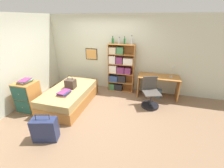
# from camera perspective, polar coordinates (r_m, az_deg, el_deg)

# --- Properties ---
(ground_plane) EXTENTS (14.00, 14.00, 0.00)m
(ground_plane) POSITION_cam_1_polar(r_m,az_deg,el_deg) (4.59, -7.43, -8.77)
(ground_plane) COLOR #84664C
(wall_back) EXTENTS (10.00, 0.09, 2.60)m
(wall_back) POSITION_cam_1_polar(r_m,az_deg,el_deg) (5.46, -1.87, 11.60)
(wall_back) COLOR beige
(wall_back) RESTS_ON ground_plane
(wall_left) EXTENTS (0.06, 10.00, 2.60)m
(wall_left) POSITION_cam_1_polar(r_m,az_deg,el_deg) (5.26, -30.56, 7.84)
(wall_left) COLOR beige
(wall_left) RESTS_ON ground_plane
(bed) EXTENTS (1.11, 1.91, 0.52)m
(bed) POSITION_cam_1_polar(r_m,az_deg,el_deg) (4.78, -15.70, -4.53)
(bed) COLOR #B77538
(bed) RESTS_ON ground_plane
(handbag) EXTENTS (0.29, 0.23, 0.41)m
(handbag) POSITION_cam_1_polar(r_m,az_deg,el_deg) (4.64, -15.50, 0.14)
(handbag) COLOR #47382D
(handbag) RESTS_ON bed
(book_stack_on_bed) EXTENTS (0.30, 0.38, 0.09)m
(book_stack_on_bed) POSITION_cam_1_polar(r_m,az_deg,el_deg) (4.34, -17.86, -3.28)
(book_stack_on_bed) COLOR beige
(book_stack_on_bed) RESTS_ON bed
(suitcase) EXTENTS (0.57, 0.39, 0.65)m
(suitcase) POSITION_cam_1_polar(r_m,az_deg,el_deg) (3.67, -24.16, -15.49)
(suitcase) COLOR navy
(suitcase) RESTS_ON ground_plane
(dresser) EXTENTS (0.54, 0.52, 0.86)m
(dresser) POSITION_cam_1_polar(r_m,az_deg,el_deg) (4.85, -29.38, -4.23)
(dresser) COLOR #B77538
(dresser) RESTS_ON ground_plane
(magazine_pile_on_dresser) EXTENTS (0.32, 0.37, 0.09)m
(magazine_pile_on_dresser) POSITION_cam_1_polar(r_m,az_deg,el_deg) (4.66, -30.26, 0.94)
(magazine_pile_on_dresser) COLOR #99894C
(magazine_pile_on_dresser) RESTS_ON dresser
(bookcase) EXTENTS (0.89, 0.29, 1.68)m
(bookcase) POSITION_cam_1_polar(r_m,az_deg,el_deg) (5.28, 2.76, 5.77)
(bookcase) COLOR #B77538
(bookcase) RESTS_ON ground_plane
(bottle_green) EXTENTS (0.07, 0.07, 0.24)m
(bottle_green) POSITION_cam_1_polar(r_m,az_deg,el_deg) (5.16, 0.27, 16.20)
(bottle_green) COLOR #1E6B2D
(bottle_green) RESTS_ON bookcase
(bottle_brown) EXTENTS (0.06, 0.06, 0.21)m
(bottle_brown) POSITION_cam_1_polar(r_m,az_deg,el_deg) (5.10, 2.80, 15.98)
(bottle_brown) COLOR #B7BCC1
(bottle_brown) RESTS_ON bookcase
(bottle_clear) EXTENTS (0.06, 0.06, 0.24)m
(bottle_clear) POSITION_cam_1_polar(r_m,az_deg,el_deg) (5.03, 4.79, 15.95)
(bottle_clear) COLOR #1E6B2D
(bottle_clear) RESTS_ON bookcase
(bottle_blue) EXTENTS (0.06, 0.06, 0.28)m
(bottle_blue) POSITION_cam_1_polar(r_m,az_deg,el_deg) (4.98, 7.48, 15.94)
(bottle_blue) COLOR #B7BCC1
(bottle_blue) RESTS_ON bookcase
(desk) EXTENTS (1.30, 0.58, 0.74)m
(desk) POSITION_cam_1_polar(r_m,az_deg,el_deg) (5.14, 17.16, 0.61)
(desk) COLOR #B77538
(desk) RESTS_ON ground_plane
(desk_lamp) EXTENTS (0.15, 0.11, 0.41)m
(desk_lamp) POSITION_cam_1_polar(r_m,az_deg,el_deg) (5.01, 22.32, 5.24)
(desk_lamp) COLOR #ADA89E
(desk_lamp) RESTS_ON desk
(desk_chair) EXTENTS (0.61, 0.61, 0.89)m
(desk_chair) POSITION_cam_1_polar(r_m,az_deg,el_deg) (4.64, 14.35, -5.00)
(desk_chair) COLOR black
(desk_chair) RESTS_ON ground_plane
(waste_bin) EXTENTS (0.22, 0.22, 0.28)m
(waste_bin) POSITION_cam_1_polar(r_m,az_deg,el_deg) (5.25, 17.12, -3.49)
(waste_bin) COLOR slate
(waste_bin) RESTS_ON ground_plane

